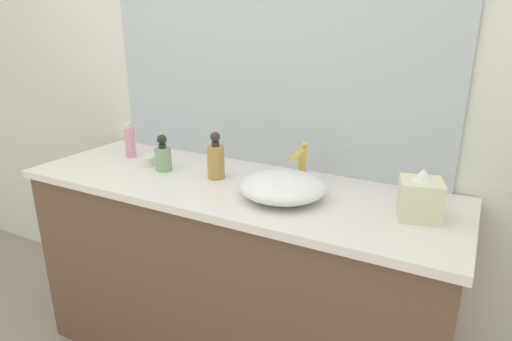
{
  "coord_description": "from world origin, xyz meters",
  "views": [
    {
      "loc": [
        0.96,
        -1.0,
        1.48
      ],
      "look_at": [
        0.23,
        0.37,
        0.95
      ],
      "focal_mm": 30.3,
      "sensor_mm": 36.0,
      "label": 1
    }
  ],
  "objects_px": {
    "perfume_bottle": "(130,141)",
    "tissue_box": "(420,197)",
    "soap_dispenser": "(163,156)",
    "sink_basin": "(282,186)",
    "candle_jar": "(148,161)",
    "lotion_bottle": "(216,159)"
  },
  "relations": [
    {
      "from": "soap_dispenser",
      "to": "perfume_bottle",
      "type": "bearing_deg",
      "value": 162.77
    },
    {
      "from": "tissue_box",
      "to": "candle_jar",
      "type": "relative_size",
      "value": 2.84
    },
    {
      "from": "sink_basin",
      "to": "tissue_box",
      "type": "height_order",
      "value": "tissue_box"
    },
    {
      "from": "perfume_bottle",
      "to": "tissue_box",
      "type": "relative_size",
      "value": 1.0
    },
    {
      "from": "soap_dispenser",
      "to": "tissue_box",
      "type": "height_order",
      "value": "tissue_box"
    },
    {
      "from": "perfume_bottle",
      "to": "tissue_box",
      "type": "bearing_deg",
      "value": -3.04
    },
    {
      "from": "sink_basin",
      "to": "perfume_bottle",
      "type": "relative_size",
      "value": 1.89
    },
    {
      "from": "soap_dispenser",
      "to": "perfume_bottle",
      "type": "relative_size",
      "value": 0.94
    },
    {
      "from": "perfume_bottle",
      "to": "soap_dispenser",
      "type": "bearing_deg",
      "value": -17.23
    },
    {
      "from": "soap_dispenser",
      "to": "candle_jar",
      "type": "bearing_deg",
      "value": 171.14
    },
    {
      "from": "tissue_box",
      "to": "candle_jar",
      "type": "bearing_deg",
      "value": 179.85
    },
    {
      "from": "sink_basin",
      "to": "candle_jar",
      "type": "xyz_separation_m",
      "value": [
        -0.7,
        0.06,
        -0.02
      ]
    },
    {
      "from": "perfume_bottle",
      "to": "lotion_bottle",
      "type": "bearing_deg",
      "value": -6.49
    },
    {
      "from": "soap_dispenser",
      "to": "tissue_box",
      "type": "xyz_separation_m",
      "value": [
        1.06,
        0.01,
        0.01
      ]
    },
    {
      "from": "sink_basin",
      "to": "lotion_bottle",
      "type": "bearing_deg",
      "value": 168.34
    },
    {
      "from": "soap_dispenser",
      "to": "lotion_bottle",
      "type": "height_order",
      "value": "lotion_bottle"
    },
    {
      "from": "tissue_box",
      "to": "soap_dispenser",
      "type": "bearing_deg",
      "value": -179.31
    },
    {
      "from": "soap_dispenser",
      "to": "perfume_bottle",
      "type": "xyz_separation_m",
      "value": [
        -0.27,
        0.08,
        0.01
      ]
    },
    {
      "from": "tissue_box",
      "to": "candle_jar",
      "type": "height_order",
      "value": "tissue_box"
    },
    {
      "from": "perfume_bottle",
      "to": "tissue_box",
      "type": "xyz_separation_m",
      "value": [
        1.33,
        -0.07,
        -0.0
      ]
    },
    {
      "from": "soap_dispenser",
      "to": "perfume_bottle",
      "type": "height_order",
      "value": "perfume_bottle"
    },
    {
      "from": "sink_basin",
      "to": "soap_dispenser",
      "type": "relative_size",
      "value": 2.01
    }
  ]
}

